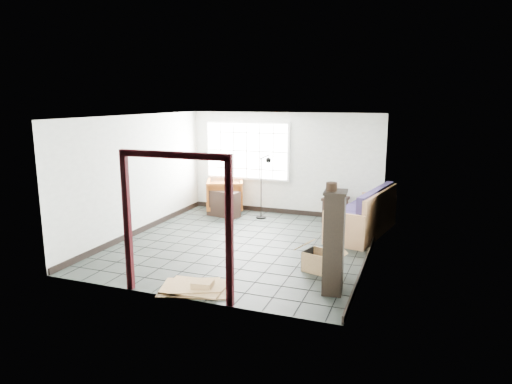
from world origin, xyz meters
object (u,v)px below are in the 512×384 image
at_px(armchair, 225,194).
at_px(tall_shelf, 334,242).
at_px(side_table, 335,202).
at_px(futon_sofa, 365,218).

height_order(armchair, tall_shelf, tall_shelf).
bearing_deg(armchair, tall_shelf, 109.11).
bearing_deg(side_table, futon_sofa, -45.36).
height_order(futon_sofa, tall_shelf, tall_shelf).
height_order(futon_sofa, armchair, futon_sofa).
bearing_deg(futon_sofa, armchair, 178.73).
xyz_separation_m(armchair, side_table, (2.92, 0.00, 0.02)).
bearing_deg(tall_shelf, side_table, 94.58).
bearing_deg(tall_shelf, armchair, 125.93).
xyz_separation_m(futon_sofa, armchair, (-3.73, 0.82, 0.10)).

